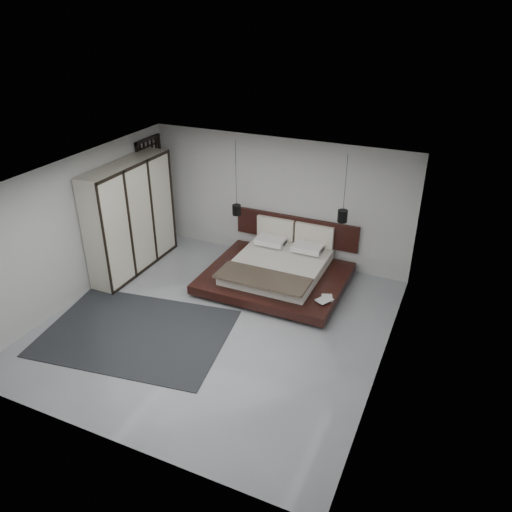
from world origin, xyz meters
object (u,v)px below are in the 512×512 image
at_px(lattice_screen, 153,193).
at_px(wardrobe, 131,217).
at_px(pendant_left, 237,210).
at_px(rug, 137,333).
at_px(bed, 278,270).
at_px(pendant_right, 343,216).

height_order(lattice_screen, wardrobe, lattice_screen).
bearing_deg(pendant_left, lattice_screen, 177.71).
xyz_separation_m(pendant_left, wardrobe, (-1.98, -1.12, -0.09)).
bearing_deg(lattice_screen, wardrobe, -78.28).
relative_size(lattice_screen, wardrobe, 1.06).
relative_size(wardrobe, rug, 0.75).
bearing_deg(bed, pendant_left, 158.72).
distance_m(bed, pendant_left, 1.60).
relative_size(pendant_right, rug, 0.42).
xyz_separation_m(pendant_right, wardrobe, (-4.32, -1.12, -0.35)).
bearing_deg(pendant_right, rug, -131.51).
relative_size(pendant_right, wardrobe, 0.56).
distance_m(lattice_screen, pendant_left, 2.23).
xyz_separation_m(bed, rug, (-1.65, -2.74, -0.29)).
distance_m(pendant_left, wardrobe, 2.28).
bearing_deg(pendant_right, wardrobe, -165.42).
distance_m(lattice_screen, rug, 3.94).
bearing_deg(rug, pendant_left, 81.40).
distance_m(pendant_left, pendant_right, 2.36).
bearing_deg(lattice_screen, pendant_left, -2.29).
relative_size(bed, pendant_right, 2.07).
relative_size(lattice_screen, rug, 0.80).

